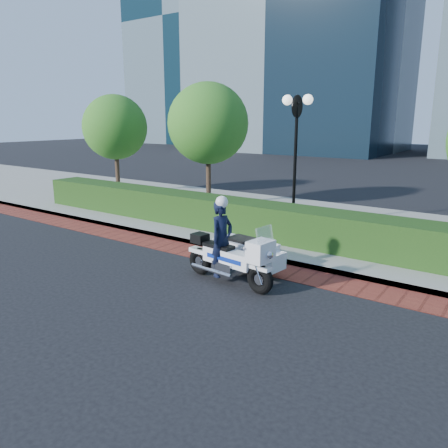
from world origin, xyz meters
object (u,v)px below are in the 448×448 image
Objects in this scene: tree_b at (208,124)px; police_motorcycle at (235,250)px; lamppost at (296,140)px; tree_a at (115,127)px.

tree_b is 8.58m from police_motorcycle.
tree_b reaches higher than police_motorcycle.
police_motorcycle is (5.41, -6.06, -2.75)m from tree_b.
tree_a is (-10.00, 1.30, 0.26)m from lamppost.
tree_a reaches higher than police_motorcycle.
lamppost is 1.71× the size of police_motorcycle.
tree_b is (-4.50, 1.30, 0.48)m from lamppost.
tree_b is at bearing 0.00° from tree_a.
tree_b is at bearing 138.47° from police_motorcycle.
lamppost is at bearing -16.11° from tree_b.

